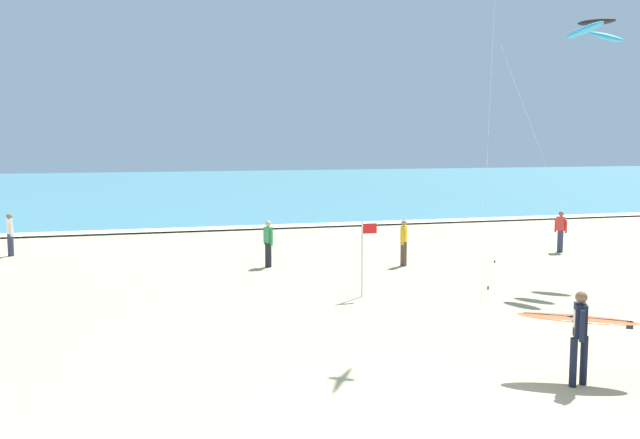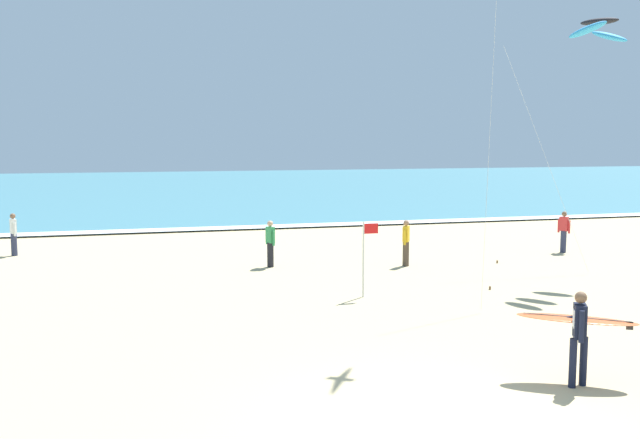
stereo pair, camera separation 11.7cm
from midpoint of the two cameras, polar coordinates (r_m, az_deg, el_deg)
The scene contains 10 objects.
ground_plane at distance 11.32m, azimuth 9.63°, elevation -16.12°, with size 160.00×160.00×0.00m, color tan.
ocean_water at distance 63.55m, azimuth -11.02°, elevation 2.56°, with size 160.00×60.00×0.08m, color teal.
shoreline_foam at distance 34.11m, azimuth -7.46°, elevation -0.67°, with size 160.00×1.29×0.01m, color white.
surfer_lead at distance 13.44m, azimuth 20.42°, elevation -8.08°, with size 2.14×1.49×1.71m.
kite_arc_charcoal_near at distance 24.12m, azimuth 21.79°, elevation 14.07°, with size 3.11×3.82×8.04m.
bystander_yellow_top at distance 24.26m, azimuth 7.12°, elevation -1.86°, with size 0.33×0.43×1.59m.
bystander_white_top at distance 28.54m, azimuth -23.46°, elevation -1.09°, with size 0.28×0.47×1.59m.
bystander_red_top at distance 28.50m, azimuth 19.25°, elevation -0.93°, with size 0.32×0.44×1.59m.
bystander_green_top at distance 23.93m, azimuth -3.91°, elevation -1.94°, with size 0.29×0.47×1.59m.
lifeguard_flag at distance 19.35m, azimuth 3.86°, elevation -2.61°, with size 0.44×0.05×2.10m.
Camera 2 is at (-4.37, -9.48, 4.35)m, focal length 39.50 mm.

